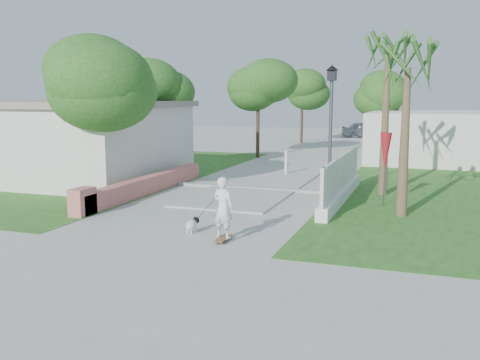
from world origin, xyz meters
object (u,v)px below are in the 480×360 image
at_px(dog, 192,224).
at_px(patio_umbrella, 386,153).
at_px(street_lamp, 331,126).
at_px(skateboarder, 212,209).
at_px(bollard, 286,162).
at_px(parked_car, 366,130).

bearing_deg(dog, patio_umbrella, 59.86).
height_order(street_lamp, skateboarder, street_lamp).
height_order(bollard, skateboarder, skateboarder).
distance_m(dog, parked_car, 33.28).
distance_m(street_lamp, patio_umbrella, 2.27).
bearing_deg(street_lamp, skateboarder, -105.07).
bearing_deg(bollard, skateboarder, -84.79).
xyz_separation_m(street_lamp, bollard, (-2.70, 4.50, -1.84)).
bearing_deg(patio_umbrella, skateboarder, -124.01).
bearing_deg(skateboarder, parked_car, -75.60).
height_order(bollard, parked_car, parked_car).
distance_m(bollard, skateboarder, 10.90).
height_order(patio_umbrella, parked_car, patio_umbrella).
bearing_deg(skateboarder, patio_umbrella, -109.70).
bearing_deg(bollard, parked_car, 87.64).
bearing_deg(parked_car, skateboarder, 163.62).
relative_size(street_lamp, patio_umbrella, 1.93).
bearing_deg(street_lamp, bollard, 120.96).
bearing_deg(bollard, patio_umbrella, -50.09).
xyz_separation_m(bollard, skateboarder, (0.99, -10.85, 0.14)).
distance_m(bollard, parked_car, 22.74).
bearing_deg(street_lamp, parked_car, 93.71).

